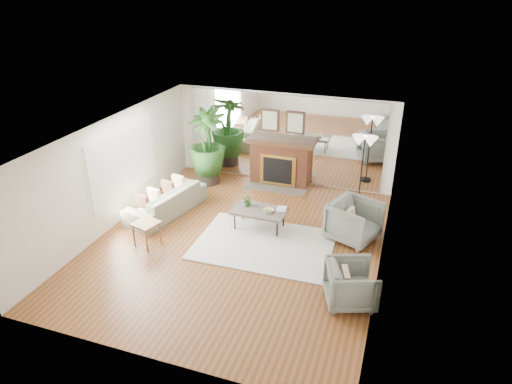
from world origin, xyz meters
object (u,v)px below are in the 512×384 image
at_px(floor_lamp, 364,147).
at_px(sofa, 166,201).
at_px(potted_ficus, 207,145).
at_px(fireplace, 280,162).
at_px(side_table, 146,226).
at_px(coffee_table, 259,211).
at_px(armchair_back, 354,221).
at_px(armchair_front, 351,284).

bearing_deg(floor_lamp, sofa, -156.95).
bearing_deg(potted_ficus, fireplace, 15.98).
xyz_separation_m(side_table, floor_lamp, (4.05, 3.30, 1.12)).
relative_size(fireplace, floor_lamp, 1.11).
xyz_separation_m(fireplace, side_table, (-1.80, -3.95, -0.20)).
bearing_deg(potted_ficus, sofa, -96.93).
bearing_deg(floor_lamp, side_table, -140.79).
bearing_deg(coffee_table, armchair_back, 6.38).
height_order(coffee_table, potted_ficus, potted_ficus).
xyz_separation_m(sofa, potted_ficus, (0.24, 1.97, 0.80)).
distance_m(sofa, armchair_front, 5.11).
bearing_deg(side_table, floor_lamp, 39.21).
distance_m(sofa, side_table, 1.48).
relative_size(armchair_back, floor_lamp, 0.53).
relative_size(fireplace, coffee_table, 1.69).
relative_size(sofa, floor_lamp, 1.18).
bearing_deg(armchair_back, potted_ficus, 90.01).
distance_m(side_table, floor_lamp, 5.35).
distance_m(fireplace, armchair_back, 3.27).
bearing_deg(side_table, armchair_back, 22.07).
relative_size(coffee_table, floor_lamp, 0.66).
xyz_separation_m(armchair_front, floor_lamp, (-0.35, 3.80, 1.19)).
height_order(side_table, potted_ficus, potted_ficus).
bearing_deg(fireplace, armchair_front, -59.68).
xyz_separation_m(sofa, floor_lamp, (4.38, 1.87, 1.26)).
xyz_separation_m(potted_ficus, floor_lamp, (4.14, -0.10, 0.46)).
bearing_deg(side_table, armchair_front, -6.42).
xyz_separation_m(armchair_front, potted_ficus, (-4.49, 3.90, 0.73)).
xyz_separation_m(sofa, armchair_back, (4.47, 0.24, 0.13)).
height_order(coffee_table, side_table, side_table).
bearing_deg(armchair_front, floor_lamp, -14.24).
xyz_separation_m(coffee_table, floor_lamp, (2.00, 1.86, 1.14)).
height_order(fireplace, armchair_front, fireplace).
height_order(fireplace, floor_lamp, fireplace).
distance_m(sofa, floor_lamp, 4.93).
bearing_deg(potted_ficus, coffee_table, -42.45).
relative_size(side_table, potted_ficus, 0.28).
bearing_deg(sofa, coffee_table, 102.01).
distance_m(armchair_back, floor_lamp, 1.98).
bearing_deg(fireplace, potted_ficus, -164.02).
distance_m(fireplace, coffee_table, 2.53).
distance_m(coffee_table, armchair_back, 2.10).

